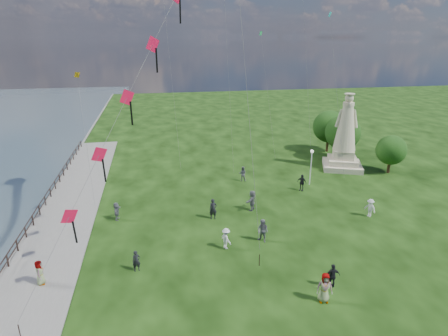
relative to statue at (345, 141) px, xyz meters
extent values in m
cube|color=slate|center=(-32.37, -10.79, -3.55)|extent=(0.30, 160.00, 0.60)
cube|color=slate|center=(-29.87, -12.79, -3.30)|extent=(5.00, 60.00, 0.10)
cylinder|color=black|center=(-32.17, -14.79, -2.85)|extent=(0.11, 0.11, 1.00)
cylinder|color=black|center=(-32.17, -12.79, -2.85)|extent=(0.11, 0.11, 1.00)
cylinder|color=black|center=(-32.17, -10.79, -2.85)|extent=(0.11, 0.11, 1.00)
cylinder|color=black|center=(-32.17, -8.79, -2.85)|extent=(0.11, 0.11, 1.00)
cylinder|color=black|center=(-32.17, -6.79, -2.85)|extent=(0.11, 0.11, 1.00)
cylinder|color=black|center=(-32.17, -4.79, -2.85)|extent=(0.11, 0.11, 1.00)
cylinder|color=black|center=(-32.17, -2.79, -2.85)|extent=(0.11, 0.11, 1.00)
cylinder|color=black|center=(-32.17, -0.79, -2.85)|extent=(0.11, 0.11, 1.00)
cylinder|color=black|center=(-32.17, 1.21, -2.85)|extent=(0.11, 0.11, 1.00)
cylinder|color=black|center=(-32.17, 3.21, -2.85)|extent=(0.11, 0.11, 1.00)
cylinder|color=black|center=(-32.17, 5.21, -2.85)|extent=(0.11, 0.11, 1.00)
cylinder|color=black|center=(-32.17, 7.21, -2.85)|extent=(0.11, 0.11, 1.00)
cylinder|color=black|center=(-32.17, 9.21, -2.85)|extent=(0.11, 0.11, 1.00)
cylinder|color=black|center=(-32.17, 11.21, -2.85)|extent=(0.11, 0.11, 1.00)
cylinder|color=black|center=(-32.17, 13.21, -2.85)|extent=(0.11, 0.11, 1.00)
cylinder|color=black|center=(-32.17, 15.21, -2.85)|extent=(0.11, 0.11, 1.00)
cube|color=black|center=(-32.17, -10.79, -2.37)|extent=(0.06, 52.00, 0.06)
cube|color=black|center=(-32.17, -10.79, -2.80)|extent=(0.06, 52.00, 0.06)
cube|color=#BEB290|center=(0.00, 0.00, -3.04)|extent=(5.67, 5.67, 0.62)
cube|color=#BEB290|center=(0.00, 0.00, -2.42)|extent=(4.32, 4.32, 0.62)
cube|color=#BEB290|center=(0.00, 0.00, -1.59)|extent=(2.97, 2.97, 1.04)
cylinder|color=#BEB290|center=(0.00, 0.00, 4.33)|extent=(1.62, 1.62, 0.42)
sphere|color=#BEB290|center=(0.00, 0.00, 4.97)|extent=(0.96, 0.96, 0.96)
cylinder|color=#BEB290|center=(0.00, 0.00, 5.47)|extent=(1.14, 1.14, 0.10)
cylinder|color=silver|center=(-5.94, -4.27, -1.57)|extent=(0.11, 0.11, 3.57)
sphere|color=white|center=(-5.94, -4.27, 0.32)|extent=(0.36, 0.36, 0.36)
cylinder|color=#382314|center=(1.35, 3.06, -2.26)|extent=(0.36, 0.36, 2.18)
sphere|color=#1B3C10|center=(1.35, 3.06, 0.20)|extent=(4.37, 4.37, 4.37)
cylinder|color=#382314|center=(4.47, -2.53, -2.51)|extent=(0.36, 0.36, 1.68)
sphere|color=#1B3C10|center=(4.47, -2.53, -0.62)|extent=(3.36, 3.36, 3.36)
cylinder|color=#382314|center=(1.31, 6.81, -2.28)|extent=(0.36, 0.36, 2.15)
sphere|color=#1B3C10|center=(1.31, 6.81, 0.14)|extent=(4.30, 4.30, 4.30)
imported|color=black|center=(-23.58, -16.78, -2.61)|extent=(0.61, 0.47, 1.49)
imported|color=#595960|center=(-14.23, -14.71, -2.43)|extent=(1.00, 1.05, 1.85)
imported|color=silver|center=(-17.16, -15.11, -2.54)|extent=(0.93, 1.17, 1.62)
imported|color=black|center=(-11.54, -20.86, -2.54)|extent=(0.97, 0.53, 1.62)
imported|color=#595960|center=(-12.63, -22.02, -2.40)|extent=(1.03, 0.75, 1.90)
imported|color=#595960|center=(-25.45, -8.80, -2.56)|extent=(0.77, 1.52, 1.59)
imported|color=black|center=(-17.32, -10.19, -2.44)|extent=(0.66, 0.44, 1.82)
imported|color=#595960|center=(-12.71, -1.90, -2.52)|extent=(0.91, 0.69, 1.66)
imported|color=silver|center=(-3.85, -12.36, -2.53)|extent=(0.93, 1.19, 1.64)
imported|color=black|center=(-7.43, -5.66, -2.49)|extent=(1.07, 1.10, 1.73)
imported|color=#595960|center=(-29.46, -17.23, -2.53)|extent=(0.54, 0.83, 1.65)
imported|color=#595960|center=(-13.58, -9.12, -2.41)|extent=(1.65, 1.84, 1.88)
cylinder|color=black|center=(-29.37, -21.79, -2.90)|extent=(0.06, 0.06, 0.90)
cube|color=red|center=(-26.73, -19.27, 2.23)|extent=(0.87, 0.64, 1.03)
cube|color=black|center=(-26.55, -19.37, 1.28)|extent=(0.10, 0.28, 1.48)
cube|color=red|center=(-25.03, -17.65, 5.17)|extent=(0.87, 0.64, 1.03)
cube|color=black|center=(-24.85, -17.75, 4.22)|extent=(0.10, 0.28, 1.48)
cube|color=red|center=(-23.33, -16.03, 8.11)|extent=(0.87, 0.64, 1.03)
cube|color=black|center=(-23.15, -16.13, 7.16)|extent=(0.10, 0.28, 1.48)
cube|color=red|center=(-21.63, -14.41, 11.06)|extent=(0.87, 0.64, 1.03)
cube|color=black|center=(-21.45, -14.51, 10.11)|extent=(0.10, 0.28, 1.48)
cube|color=black|center=(-19.76, -12.89, 13.05)|extent=(0.10, 0.28, 1.48)
cylinder|color=black|center=(-15.37, -17.79, -2.90)|extent=(0.06, 0.06, 0.90)
cylinder|color=#595959|center=(-4.20, 2.74, 8.00)|extent=(1.02, 5.02, 22.61)
cylinder|color=#595959|center=(-19.51, 5.73, 7.46)|extent=(1.02, 5.02, 21.52)
cube|color=green|center=(-7.75, 9.82, 11.96)|extent=(0.51, 0.39, 0.57)
cylinder|color=#595959|center=(-7.25, 7.32, 4.33)|extent=(1.02, 5.02, 15.26)
cube|color=#FFA710|center=(-28.56, -1.53, 8.19)|extent=(0.51, 0.39, 0.57)
cylinder|color=#595959|center=(-28.06, -4.03, 2.45)|extent=(1.02, 5.02, 11.50)
cylinder|color=#595959|center=(-13.63, 3.11, 12.96)|extent=(1.02, 5.02, 32.52)
cube|color=teal|center=(-2.35, 1.83, 13.83)|extent=(0.51, 0.39, 0.57)
cylinder|color=#595959|center=(-1.85, -0.67, 5.26)|extent=(1.02, 5.02, 17.14)
camera|label=1|loc=(-21.90, -38.94, 11.46)|focal=30.00mm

